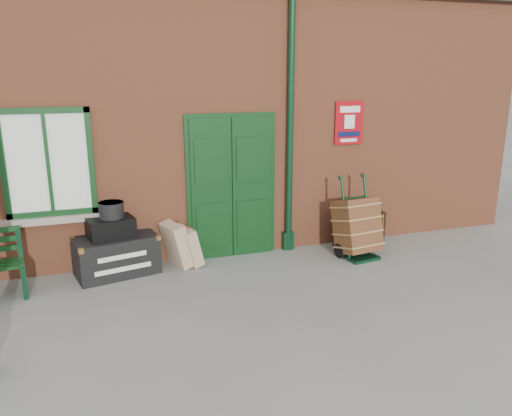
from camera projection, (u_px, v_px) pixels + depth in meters
name	position (u px, v px, depth m)	size (l,w,h in m)	color
ground	(283.00, 289.00, 6.80)	(80.00, 80.00, 0.00)	gray
station_building	(217.00, 110.00, 9.42)	(10.30, 4.30, 4.36)	#A15434
houdini_trunk	(117.00, 255.00, 7.23)	(1.14, 0.63, 0.57)	black
strongbox	(111.00, 227.00, 7.10)	(0.63, 0.46, 0.29)	black
hatbox	(111.00, 210.00, 7.04)	(0.34, 0.34, 0.23)	black
suitcase_back	(177.00, 245.00, 7.48)	(0.19, 0.48, 0.67)	tan
suitcase_front	(189.00, 246.00, 7.55)	(0.17, 0.43, 0.58)	tan
porter_trolley	(357.00, 227.00, 7.88)	(0.70, 0.74, 1.27)	black
dark_trunk	(359.00, 229.00, 8.44)	(0.77, 0.51, 0.56)	black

